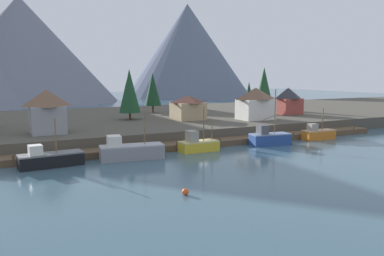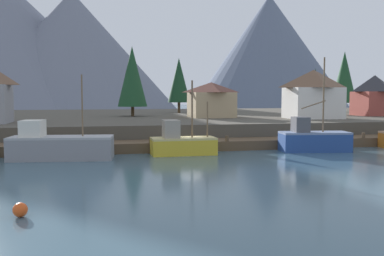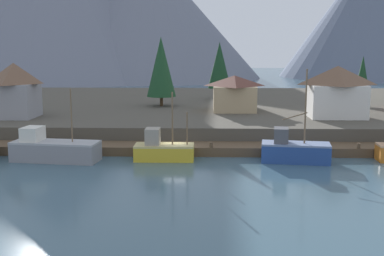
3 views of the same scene
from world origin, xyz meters
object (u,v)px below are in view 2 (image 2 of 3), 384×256
Objects in this scene: fishing_boat_blue at (313,140)px; conifer_back_left at (344,77)px; fishing_boat_yellow at (182,143)px; house_white at (313,94)px; conifer_near_left at (132,76)px; conifer_mid_right at (179,80)px; fishing_boat_grey at (59,146)px; conifer_back_right at (315,88)px; house_tan at (211,99)px; channel_buoy at (20,210)px; house_red at (374,95)px.

fishing_boat_blue is 0.82× the size of conifer_back_left.
fishing_boat_yellow is 0.95× the size of house_white.
conifer_back_left is at bearing 10.33° from conifer_near_left.
conifer_mid_right is (6.94, 37.76, 7.45)m from fishing_boat_yellow.
conifer_mid_right is at bearing 72.02° from fishing_boat_grey.
conifer_back_right is (15.47, 28.42, 5.83)m from fishing_boat_blue.
channel_buoy is (-20.46, -41.02, -4.82)m from house_tan.
fishing_boat_blue is 0.95× the size of conifer_mid_right.
fishing_boat_blue is 0.89× the size of conifer_near_left.
fishing_boat_blue is 1.21× the size of conifer_back_right.
house_tan is at bearing -83.77° from conifer_mid_right.
fishing_boat_grey is 37.31m from house_white.
house_tan is at bearing 110.99° from fishing_boat_blue.
conifer_near_left is 31.87m from conifer_back_right.
conifer_mid_right is 14.55× the size of channel_buoy.
conifer_back_left reaches higher than house_white.
conifer_mid_right is (18.41, 38.53, 7.33)m from fishing_boat_grey.
conifer_back_right reaches higher than fishing_boat_yellow.
house_white reaches higher than house_tan.
conifer_back_left is (50.50, 35.36, 8.07)m from fishing_boat_grey.
house_white is at bearing 32.74° from fishing_boat_grey.
channel_buoy is at bearing -120.86° from fishing_boat_yellow.
conifer_back_left is (39.03, 34.60, 8.18)m from fishing_boat_yellow.
house_white is at bearing -157.18° from house_red.
channel_buoy is at bearing -133.07° from conifer_back_left.
conifer_back_left is at bearing 42.56° from fishing_boat_grey.
fishing_boat_blue reaches higher than house_tan.
house_white is 0.70× the size of conifer_near_left.
conifer_near_left is 1.07× the size of conifer_mid_right.
conifer_back_right is at bearing 17.78° from house_tan.
house_white is (33.48, 15.74, 4.79)m from fishing_boat_grey.
house_red is at bearing -9.04° from conifer_near_left.
fishing_boat_grey is 18.95m from channel_buoy.
channel_buoy is at bearing -135.19° from fishing_boat_blue.
conifer_back_left is at bearing 41.46° from fishing_boat_yellow.
conifer_back_right is at bearing 60.65° from house_white.
fishing_boat_blue is at bearing -79.81° from conifer_mid_right.
conifer_back_left is (2.99, 13.71, 3.45)m from house_red.
conifer_back_left is 74.85m from channel_buoy.
fishing_boat_blue is 43.97m from conifer_back_left.
conifer_near_left is at bearing 170.96° from house_red.
house_tan is at bearing 63.49° from channel_buoy.
conifer_near_left is 14.32m from conifer_mid_right.
house_tan is 9.36× the size of channel_buoy.
house_red is 33.75m from conifer_mid_right.
conifer_near_left is at bearing 79.73° from fishing_boat_grey.
conifer_back_right is at bearing 69.32° from fishing_boat_blue.
house_red is at bearing -102.29° from conifer_back_left.
fishing_boat_grey is 0.93× the size of conifer_mid_right.
channel_buoy is at bearing -116.51° from house_tan.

